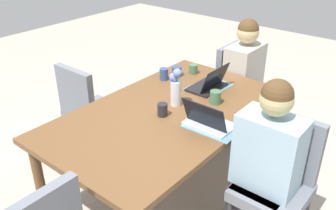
{
  "coord_description": "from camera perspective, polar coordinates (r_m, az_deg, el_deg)",
  "views": [
    {
      "loc": [
        -1.81,
        -1.48,
        2.02
      ],
      "look_at": [
        0.0,
        0.0,
        0.79
      ],
      "focal_mm": 39.23,
      "sensor_mm": 36.0,
      "label": 1
    }
  ],
  "objects": [
    {
      "name": "ground_plane",
      "position": [
        3.1,
        0.0,
        -13.12
      ],
      "size": [
        10.0,
        10.0,
        0.0
      ],
      "primitive_type": "plane",
      "color": "#B2A899"
    },
    {
      "name": "dining_table",
      "position": [
        2.71,
        0.0,
        -2.35
      ],
      "size": [
        1.83,
        1.08,
        0.74
      ],
      "color": "brown",
      "rests_on": "ground_plane"
    },
    {
      "name": "chair_near_left_near",
      "position": [
        2.54,
        16.73,
        -10.53
      ],
      "size": [
        0.44,
        0.44,
        0.9
      ],
      "color": "slate",
      "rests_on": "ground_plane"
    },
    {
      "name": "person_near_left_near",
      "position": [
        2.49,
        14.83,
        -10.43
      ],
      "size": [
        0.36,
        0.4,
        1.19
      ],
      "color": "#2D2D33",
      "rests_on": "ground_plane"
    },
    {
      "name": "chair_head_right_left_mid",
      "position": [
        3.72,
        10.81,
        2.98
      ],
      "size": [
        0.44,
        0.44,
        0.9
      ],
      "color": "slate",
      "rests_on": "ground_plane"
    },
    {
      "name": "person_head_right_left_mid",
      "position": [
        3.63,
        11.41,
        2.75
      ],
      "size": [
        0.4,
        0.36,
        1.19
      ],
      "color": "#2D2D33",
      "rests_on": "ground_plane"
    },
    {
      "name": "chair_far_right_near",
      "position": [
        3.31,
        -12.27,
        -0.4
      ],
      "size": [
        0.44,
        0.44,
        0.9
      ],
      "color": "slate",
      "rests_on": "ground_plane"
    },
    {
      "name": "flower_vase",
      "position": [
        2.69,
        1.21,
        2.87
      ],
      "size": [
        0.08,
        0.1,
        0.3
      ],
      "color": "silver",
      "rests_on": "dining_table"
    },
    {
      "name": "placemat_near_left_near",
      "position": [
        2.49,
        6.98,
        -3.37
      ],
      "size": [
        0.27,
        0.37,
        0.0
      ],
      "primitive_type": "cube",
      "rotation": [
        0.0,
        0.0,
        1.6
      ],
      "color": "slate",
      "rests_on": "dining_table"
    },
    {
      "name": "placemat_head_right_left_mid",
      "position": [
        3.06,
        6.38,
        2.84
      ],
      "size": [
        0.38,
        0.28,
        0.0
      ],
      "primitive_type": "cube",
      "rotation": [
        0.0,
        0.0,
        3.08
      ],
      "color": "slate",
      "rests_on": "dining_table"
    },
    {
      "name": "laptop_near_left_near",
      "position": [
        2.47,
        6.25,
        -2.59
      ],
      "size": [
        0.22,
        0.32,
        0.2
      ],
      "color": "silver",
      "rests_on": "dining_table"
    },
    {
      "name": "laptop_head_right_left_mid",
      "position": [
        3.01,
        6.41,
        3.22
      ],
      "size": [
        0.32,
        0.22,
        0.21
      ],
      "color": "black",
      "rests_on": "dining_table"
    },
    {
      "name": "coffee_mug_near_left",
      "position": [
        3.3,
        3.94,
        5.59
      ],
      "size": [
        0.08,
        0.08,
        0.08
      ],
      "primitive_type": "cylinder",
      "color": "#47704C",
      "rests_on": "dining_table"
    },
    {
      "name": "coffee_mug_near_right",
      "position": [
        2.78,
        7.37,
        1.2
      ],
      "size": [
        0.09,
        0.09,
        0.1
      ],
      "primitive_type": "cylinder",
      "color": "#47704C",
      "rests_on": "dining_table"
    },
    {
      "name": "coffee_mug_centre_left",
      "position": [
        2.59,
        -0.86,
        -0.74
      ],
      "size": [
        0.07,
        0.07,
        0.09
      ],
      "primitive_type": "cylinder",
      "color": "#232328",
      "rests_on": "dining_table"
    },
    {
      "name": "coffee_mug_centre_right",
      "position": [
        3.16,
        -0.65,
        4.82
      ],
      "size": [
        0.07,
        0.07,
        0.1
      ],
      "primitive_type": "cylinder",
      "color": "#33477A",
      "rests_on": "dining_table"
    },
    {
      "name": "coffee_mug_far_left",
      "position": [
        3.24,
        1.35,
        5.25
      ],
      "size": [
        0.09,
        0.09,
        0.09
      ],
      "primitive_type": "cylinder",
      "color": "#33477A",
      "rests_on": "dining_table"
    }
  ]
}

